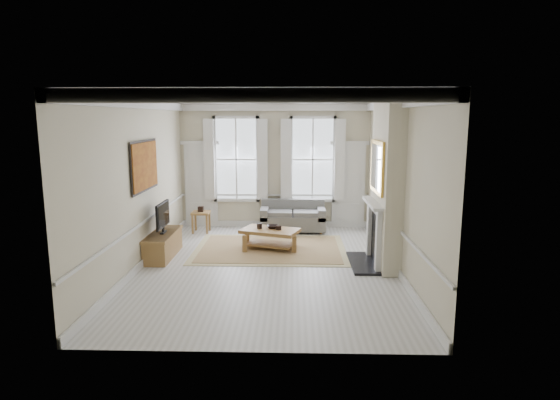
{
  "coord_description": "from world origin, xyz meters",
  "views": [
    {
      "loc": [
        0.53,
        -9.28,
        3.04
      ],
      "look_at": [
        0.23,
        0.82,
        1.25
      ],
      "focal_mm": 30.0,
      "sensor_mm": 36.0,
      "label": 1
    }
  ],
  "objects_px": {
    "sofa": "(293,218)",
    "side_table": "(201,216)",
    "tv_stand": "(163,245)",
    "coffee_table": "(270,233)"
  },
  "relations": [
    {
      "from": "sofa",
      "to": "side_table",
      "type": "xyz_separation_m",
      "value": [
        -2.45,
        -0.25,
        0.1
      ]
    },
    {
      "from": "tv_stand",
      "to": "coffee_table",
      "type": "bearing_deg",
      "value": 15.58
    },
    {
      "from": "sofa",
      "to": "tv_stand",
      "type": "relative_size",
      "value": 1.14
    },
    {
      "from": "side_table",
      "to": "sofa",
      "type": "bearing_deg",
      "value": 5.74
    },
    {
      "from": "side_table",
      "to": "tv_stand",
      "type": "distance_m",
      "value": 2.29
    },
    {
      "from": "sofa",
      "to": "coffee_table",
      "type": "xyz_separation_m",
      "value": [
        -0.53,
        -1.85,
        0.05
      ]
    },
    {
      "from": "sofa",
      "to": "side_table",
      "type": "relative_size",
      "value": 3.07
    },
    {
      "from": "side_table",
      "to": "coffee_table",
      "type": "distance_m",
      "value": 2.51
    },
    {
      "from": "sofa",
      "to": "side_table",
      "type": "height_order",
      "value": "sofa"
    },
    {
      "from": "side_table",
      "to": "tv_stand",
      "type": "height_order",
      "value": "side_table"
    }
  ]
}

